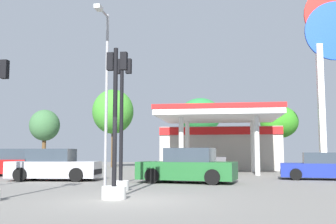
# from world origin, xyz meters

# --- Properties ---
(ground_plane) EXTENTS (90.00, 90.00, 0.00)m
(ground_plane) POSITION_xyz_m (0.00, 0.00, 0.00)
(ground_plane) COLOR slate
(ground_plane) RESTS_ON ground
(gas_station) EXTENTS (9.66, 13.81, 4.36)m
(gas_station) POSITION_xyz_m (2.49, 21.48, 2.09)
(gas_station) COLOR #ADA89E
(gas_station) RESTS_ON ground
(car_0) EXTENTS (4.11, 2.18, 1.41)m
(car_0) POSITION_xyz_m (7.80, 10.13, 0.64)
(car_0) COLOR black
(car_0) RESTS_ON ground
(car_1) EXTENTS (4.78, 2.63, 1.62)m
(car_1) POSITION_xyz_m (1.15, 7.04, 0.73)
(car_1) COLOR black
(car_1) RESTS_ON ground
(car_2) EXTENTS (4.86, 2.85, 1.63)m
(car_2) POSITION_xyz_m (-9.67, 10.95, 0.74)
(car_2) COLOR black
(car_2) RESTS_ON ground
(car_3) EXTENTS (4.63, 2.39, 1.60)m
(car_3) POSITION_xyz_m (-5.70, 7.51, 0.72)
(car_3) COLOR black
(car_3) RESTS_ON ground
(traffic_signal_0) EXTENTS (0.65, 0.67, 5.13)m
(traffic_signal_0) POSITION_xyz_m (-0.95, 2.97, 2.00)
(traffic_signal_0) COLOR silver
(traffic_signal_0) RESTS_ON ground
(traffic_signal_2) EXTENTS (0.75, 0.75, 4.70)m
(traffic_signal_2) POSITION_xyz_m (-0.44, 0.34, 1.49)
(traffic_signal_2) COLOR silver
(traffic_signal_2) RESTS_ON ground
(tree_0) EXTENTS (3.01, 3.01, 5.73)m
(tree_0) POSITION_xyz_m (-15.19, 25.67, 4.11)
(tree_0) COLOR brown
(tree_0) RESTS_ON ground
(tree_1) EXTENTS (3.96, 3.96, 7.48)m
(tree_1) POSITION_xyz_m (-7.81, 24.83, 5.33)
(tree_1) COLOR brown
(tree_1) RESTS_ON ground
(tree_2) EXTENTS (3.89, 3.89, 6.40)m
(tree_2) POSITION_xyz_m (0.64, 24.41, 4.81)
(tree_2) COLOR brown
(tree_2) RESTS_ON ground
(tree_3) EXTENTS (3.31, 3.31, 5.52)m
(tree_3) POSITION_xyz_m (7.64, 24.10, 4.07)
(tree_3) COLOR brown
(tree_3) RESTS_ON ground
(corner_streetlamp) EXTENTS (0.24, 1.48, 7.17)m
(corner_streetlamp) POSITION_xyz_m (-1.87, 3.71, 4.29)
(corner_streetlamp) COLOR gray
(corner_streetlamp) RESTS_ON ground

